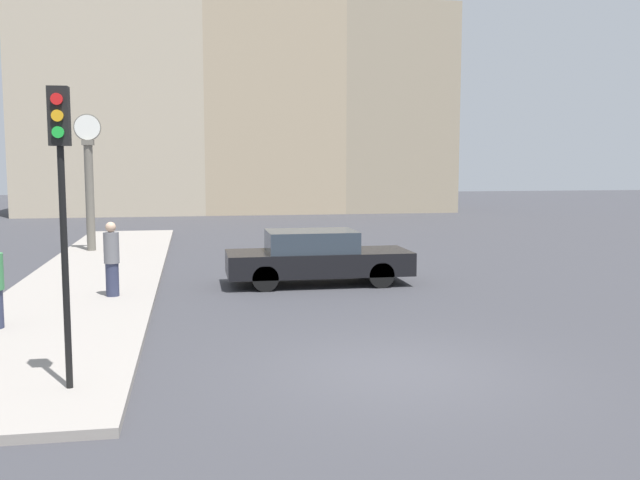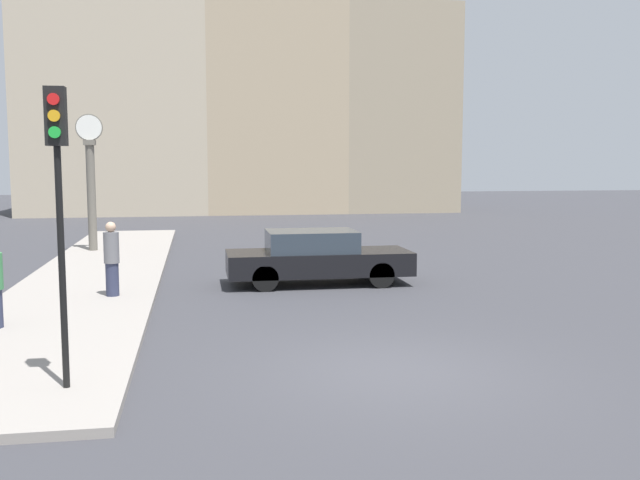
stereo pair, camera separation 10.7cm
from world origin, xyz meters
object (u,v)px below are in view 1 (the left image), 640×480
traffic_light_near (61,176)px  street_clock (89,182)px  pedestrian_grey_jacket (112,259)px  sedan_car (317,257)px

traffic_light_near → street_clock: size_ratio=0.87×
traffic_light_near → pedestrian_grey_jacket: traffic_light_near is taller
sedan_car → pedestrian_grey_jacket: (-4.92, -1.43, 0.27)m
sedan_car → pedestrian_grey_jacket: 5.13m
traffic_light_near → street_clock: 15.41m
sedan_car → pedestrian_grey_jacket: size_ratio=2.79×
street_clock → pedestrian_grey_jacket: street_clock is taller
traffic_light_near → street_clock: street_clock is taller
traffic_light_near → pedestrian_grey_jacket: bearing=91.2°
street_clock → pedestrian_grey_jacket: 8.91m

